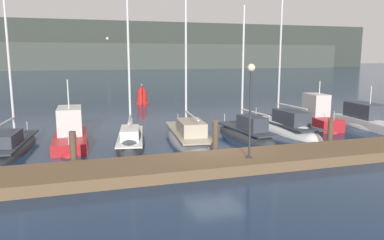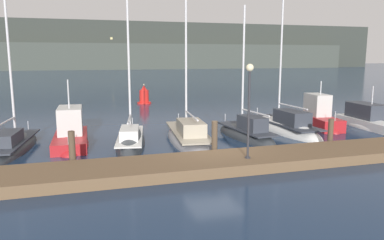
% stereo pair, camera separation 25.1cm
% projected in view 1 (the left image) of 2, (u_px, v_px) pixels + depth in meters
% --- Properties ---
extents(ground_plane, '(400.00, 400.00, 0.00)m').
position_uv_depth(ground_plane, '(215.00, 157.00, 17.84)').
color(ground_plane, '#192D4C').
extents(dock, '(32.50, 2.80, 0.45)m').
position_uv_depth(dock, '(229.00, 162.00, 16.26)').
color(dock, brown).
rests_on(dock, ground).
extents(mooring_pile_1, '(0.28, 0.28, 1.65)m').
position_uv_depth(mooring_pile_1, '(73.00, 150.00, 15.84)').
color(mooring_pile_1, '#4C3D2D').
rests_on(mooring_pile_1, ground).
extents(mooring_pile_2, '(0.28, 0.28, 1.76)m').
position_uv_depth(mooring_pile_2, '(215.00, 139.00, 17.71)').
color(mooring_pile_2, '#4C3D2D').
rests_on(mooring_pile_2, ground).
extents(mooring_pile_3, '(0.28, 0.28, 1.56)m').
position_uv_depth(mooring_pile_3, '(330.00, 133.00, 19.60)').
color(mooring_pile_3, '#4C3D2D').
rests_on(mooring_pile_3, ground).
extents(sailboat_berth_2, '(2.46, 7.06, 10.52)m').
position_uv_depth(sailboat_berth_2, '(12.00, 148.00, 19.15)').
color(sailboat_berth_2, '#2D3338').
rests_on(sailboat_berth_2, ground).
extents(motorboat_berth_3, '(1.95, 5.56, 4.16)m').
position_uv_depth(motorboat_berth_3, '(71.00, 139.00, 20.33)').
color(motorboat_berth_3, red).
rests_on(motorboat_berth_3, ground).
extents(sailboat_berth_4, '(2.62, 6.73, 8.98)m').
position_uv_depth(sailboat_berth_4, '(131.00, 143.00, 20.32)').
color(sailboat_berth_4, '#2D3338').
rests_on(sailboat_berth_4, ground).
extents(sailboat_berth_5, '(2.84, 7.85, 9.91)m').
position_uv_depth(sailboat_berth_5, '(188.00, 138.00, 21.28)').
color(sailboat_berth_5, gray).
rests_on(sailboat_berth_5, ground).
extents(sailboat_berth_6, '(2.19, 6.06, 8.36)m').
position_uv_depth(sailboat_berth_6, '(246.00, 135.00, 22.11)').
color(sailboat_berth_6, '#2D3338').
rests_on(sailboat_berth_6, ground).
extents(sailboat_berth_7, '(2.34, 7.76, 10.68)m').
position_uv_depth(sailboat_berth_7, '(283.00, 129.00, 24.18)').
color(sailboat_berth_7, white).
rests_on(sailboat_berth_7, ground).
extents(motorboat_berth_8, '(2.15, 4.68, 3.75)m').
position_uv_depth(motorboat_berth_8, '(318.00, 121.00, 25.37)').
color(motorboat_berth_8, red).
rests_on(motorboat_berth_8, ground).
extents(motorboat_berth_9, '(2.54, 6.36, 3.42)m').
position_uv_depth(motorboat_berth_9, '(369.00, 124.00, 25.53)').
color(motorboat_berth_9, white).
rests_on(motorboat_berth_9, ground).
extents(channel_buoy, '(1.41, 1.41, 2.01)m').
position_uv_depth(channel_buoy, '(142.00, 96.00, 37.95)').
color(channel_buoy, red).
rests_on(channel_buoy, ground).
extents(dock_lamppost, '(0.32, 0.32, 4.01)m').
position_uv_depth(dock_lamppost, '(251.00, 96.00, 15.62)').
color(dock_lamppost, '#2D2D33').
rests_on(dock_lamppost, dock).
extents(hillside_backdrop, '(240.00, 23.00, 17.89)m').
position_uv_depth(hillside_backdrop, '(104.00, 47.00, 144.12)').
color(hillside_backdrop, '#333833').
rests_on(hillside_backdrop, ground).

